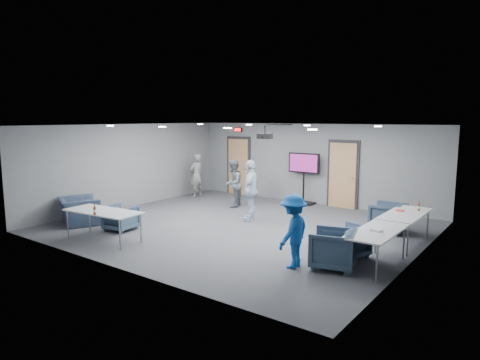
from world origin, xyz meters
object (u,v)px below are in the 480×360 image
Objects in this scene: person_b at (233,183)px; chair_right_b at (347,241)px; bottle_front at (95,211)px; table_right_b at (377,233)px; person_a at (197,175)px; chair_right_a at (388,217)px; table_front_left at (103,212)px; projector at (265,136)px; chair_right_c at (333,249)px; person_c at (251,190)px; bottle_right at (419,207)px; person_d at (293,231)px; tv_stand at (304,175)px; chair_front_b at (79,211)px; chair_front_a at (121,218)px; table_right_a at (405,215)px.

chair_right_b is (5.02, -2.62, -0.44)m from person_b.
person_b is at bearing 91.21° from bottle_front.
person_a is at bearing 66.29° from table_right_b.
table_front_left is (-5.16, -4.83, 0.31)m from chair_right_a.
projector is (4.06, -1.66, 1.60)m from person_a.
person_c is at bearing -137.51° from chair_right_c.
chair_right_c is at bearing -105.63° from bottle_right.
person_b is at bearing -134.01° from person_d.
person_d is 0.84m from chair_right_c.
chair_right_c is at bearing -56.63° from tv_stand.
person_d reaches higher than table_right_b.
bottle_right is at bearing -28.18° from tv_stand.
bottle_front is at bearing 26.55° from person_a.
chair_front_b reaches higher than chair_right_b.
person_b is 1.94m from person_c.
chair_right_c is 0.42× the size of table_front_left.
person_b is 6.14m from chair_right_c.
chair_front_b is 0.56× the size of table_front_left.
bottle_front is 7.26m from tv_stand.
chair_right_c is (7.21, -4.02, -0.42)m from person_a.
table_front_left is 0.43m from bottle_front.
person_a is 8.58m from table_right_b.
chair_front_b is (-2.02, -4.34, -0.42)m from person_b.
chair_right_c is 3.66× the size of bottle_right.
chair_right_a is 0.74× the size of chair_front_b.
chair_front_a is 0.37× the size of table_front_left.
chair_right_a is 1.09× the size of chair_right_b.
chair_front_a is 4.40m from projector.
chair_right_c is at bearing 23.37° from chair_right_b.
table_front_left reaches higher than chair_front_a.
chair_right_a is at bearing 165.06° from chair_right_c.
chair_right_a is (0.65, 3.74, -0.35)m from person_d.
tv_stand reaches higher than chair_front_b.
person_d is 6.30× the size of bottle_right.
bottle_right is at bearing 177.70° from chair_right_b.
projector reaches higher than chair_front_b.
bottle_right reaches higher than chair_right_b.
person_b is 6.79× the size of bottle_right.
person_b reaches higher than chair_front_a.
projector is (-2.50, 2.78, 1.68)m from person_d.
projector is (3.94, 3.27, 2.04)m from chair_front_b.
projector is at bearing -141.84° from chair_right_c.
person_d reaches higher than chair_front_b.
chair_right_b is at bearing 40.14° from person_b.
table_right_b is 7.21× the size of bottle_front.
bottle_front is at bearing 127.67° from table_right_a.
bottle_front reaches higher than table_right_a.
bottle_right is at bearing 63.38° from chair_right_a.
chair_front_b is at bearing 2.43° from chair_front_a.
table_right_b is 6.17m from table_front_left.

